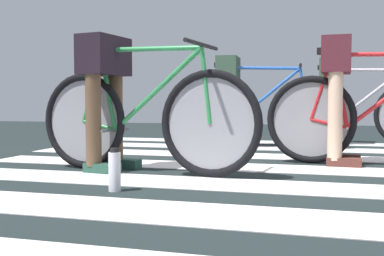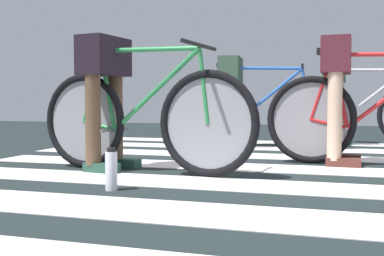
# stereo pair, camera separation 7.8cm
# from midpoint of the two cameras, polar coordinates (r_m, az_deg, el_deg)

# --- Properties ---
(ground) EXTENTS (18.00, 14.00, 0.02)m
(ground) POSITION_cam_midpoint_polar(r_m,az_deg,el_deg) (3.49, 13.11, -5.28)
(ground) COLOR black
(crosswalk_markings) EXTENTS (5.38, 5.00, 0.00)m
(crosswalk_markings) POSITION_cam_midpoint_polar(r_m,az_deg,el_deg) (3.53, 13.61, -5.01)
(crosswalk_markings) COLOR silver
(crosswalk_markings) RESTS_ON ground
(bicycle_1_of_4) EXTENTS (1.72, 0.53, 0.93)m
(bicycle_1_of_4) POSITION_cam_midpoint_polar(r_m,az_deg,el_deg) (3.28, -5.64, 1.18)
(bicycle_1_of_4) COLOR black
(bicycle_1_of_4) RESTS_ON ground
(cyclist_1_of_4) EXTENTS (0.37, 0.44, 0.97)m
(cyclist_1_of_4) POSITION_cam_midpoint_polar(r_m,az_deg,el_deg) (3.45, -10.11, 5.33)
(cyclist_1_of_4) COLOR brown
(cyclist_1_of_4) RESTS_ON ground
(bicycle_2_of_4) EXTENTS (1.74, 0.52, 0.93)m
(bicycle_2_of_4) POSITION_cam_midpoint_polar(r_m,az_deg,el_deg) (3.87, 22.52, 1.26)
(bicycle_2_of_4) COLOR black
(bicycle_2_of_4) RESTS_ON ground
(cyclist_2_of_4) EXTENTS (0.33, 0.42, 1.01)m
(cyclist_2_of_4) POSITION_cam_midpoint_polar(r_m,az_deg,el_deg) (3.87, 17.99, 5.31)
(cyclist_2_of_4) COLOR beige
(cyclist_2_of_4) RESTS_ON ground
(bicycle_3_of_4) EXTENTS (1.74, 0.52, 0.93)m
(bicycle_3_of_4) POSITION_cam_midpoint_polar(r_m,az_deg,el_deg) (5.07, 8.71, 1.86)
(bicycle_3_of_4) COLOR black
(bicycle_3_of_4) RESTS_ON ground
(cyclist_3_of_4) EXTENTS (0.33, 0.42, 0.99)m
(cyclist_3_of_4) POSITION_cam_midpoint_polar(r_m,az_deg,el_deg) (5.11, 5.25, 4.80)
(cyclist_3_of_4) COLOR #A87A5B
(cyclist_3_of_4) RESTS_ON ground
(bicycle_4_of_4) EXTENTS (1.73, 0.52, 0.93)m
(bicycle_4_of_4) POSITION_cam_midpoint_polar(r_m,az_deg,el_deg) (5.65, 20.64, 1.83)
(bicycle_4_of_4) COLOR black
(bicycle_4_of_4) RESTS_ON ground
(cyclist_4_of_4) EXTENTS (0.36, 0.44, 1.01)m
(cyclist_4_of_4) POSITION_cam_midpoint_polar(r_m,az_deg,el_deg) (5.68, 17.55, 4.61)
(cyclist_4_of_4) COLOR beige
(cyclist_4_of_4) RESTS_ON ground
(water_bottle) EXTENTS (0.07, 0.07, 0.24)m
(water_bottle) POSITION_cam_midpoint_polar(r_m,az_deg,el_deg) (2.65, -9.17, -5.17)
(water_bottle) COLOR white
(water_bottle) RESTS_ON ground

